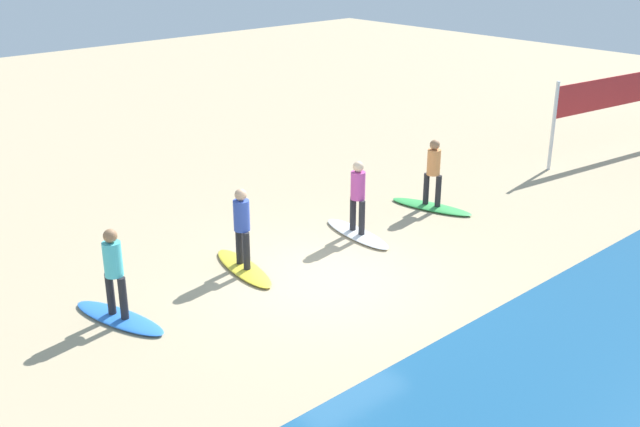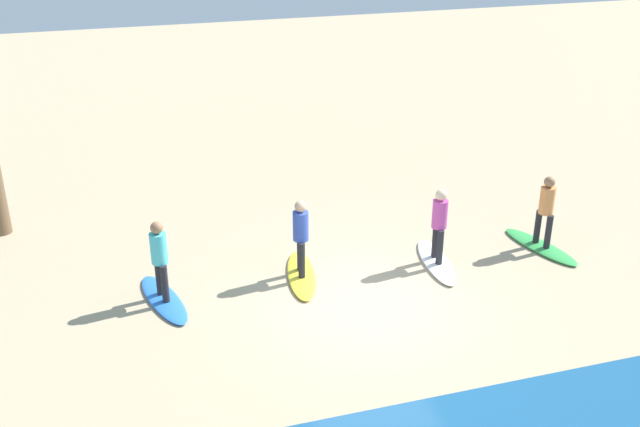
{
  "view_description": "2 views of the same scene",
  "coord_description": "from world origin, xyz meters",
  "px_view_note": "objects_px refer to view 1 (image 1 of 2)",
  "views": [
    {
      "loc": [
        9.02,
        9.68,
        6.54
      ],
      "look_at": [
        -0.83,
        -1.13,
        0.83
      ],
      "focal_mm": 42.16,
      "sensor_mm": 36.0,
      "label": 1
    },
    {
      "loc": [
        4.47,
        11.64,
        7.74
      ],
      "look_at": [
        0.5,
        -1.64,
        1.3
      ],
      "focal_mm": 41.85,
      "sensor_mm": 36.0,
      "label": 2
    }
  ],
  "objects_px": {
    "surfboard_white": "(357,234)",
    "surfer_green": "(433,168)",
    "surfboard_yellow": "(244,268)",
    "surfer_yellow": "(242,222)",
    "surfer_blue": "(114,267)",
    "surfboard_green": "(431,207)",
    "surfboard_blue": "(119,318)",
    "surfer_white": "(358,192)"
  },
  "relations": [
    {
      "from": "surfboard_yellow",
      "to": "surfer_yellow",
      "type": "distance_m",
      "value": 0.99
    },
    {
      "from": "surfboard_green",
      "to": "surfer_blue",
      "type": "bearing_deg",
      "value": -105.05
    },
    {
      "from": "surfboard_yellow",
      "to": "surfboard_green",
      "type": "bearing_deg",
      "value": 96.98
    },
    {
      "from": "surfer_yellow",
      "to": "surfer_blue",
      "type": "relative_size",
      "value": 1.0
    },
    {
      "from": "surfboard_green",
      "to": "surfer_yellow",
      "type": "bearing_deg",
      "value": -107.21
    },
    {
      "from": "surfer_green",
      "to": "surfboard_yellow",
      "type": "xyz_separation_m",
      "value": [
        5.47,
        -0.3,
        -0.99
      ]
    },
    {
      "from": "surfboard_yellow",
      "to": "surfer_yellow",
      "type": "height_order",
      "value": "surfer_yellow"
    },
    {
      "from": "surfer_green",
      "to": "surfboard_blue",
      "type": "relative_size",
      "value": 0.78
    },
    {
      "from": "surfboard_white",
      "to": "surfboard_blue",
      "type": "relative_size",
      "value": 1.0
    },
    {
      "from": "surfer_green",
      "to": "surfer_yellow",
      "type": "xyz_separation_m",
      "value": [
        5.47,
        -0.3,
        0.0
      ]
    },
    {
      "from": "surfboard_green",
      "to": "surfboard_blue",
      "type": "bearing_deg",
      "value": -105.05
    },
    {
      "from": "surfer_yellow",
      "to": "surfer_blue",
      "type": "height_order",
      "value": "same"
    },
    {
      "from": "surfboard_green",
      "to": "surfer_blue",
      "type": "height_order",
      "value": "surfer_blue"
    },
    {
      "from": "surfer_green",
      "to": "surfer_blue",
      "type": "relative_size",
      "value": 1.0
    },
    {
      "from": "surfboard_green",
      "to": "surfer_white",
      "type": "height_order",
      "value": "surfer_white"
    },
    {
      "from": "surfboard_green",
      "to": "surfer_green",
      "type": "relative_size",
      "value": 1.28
    },
    {
      "from": "surfer_green",
      "to": "surfboard_white",
      "type": "distance_m",
      "value": 2.72
    },
    {
      "from": "surfer_white",
      "to": "surfboard_white",
      "type": "bearing_deg",
      "value": 180.0
    },
    {
      "from": "surfboard_yellow",
      "to": "surfboard_blue",
      "type": "distance_m",
      "value": 2.85
    },
    {
      "from": "surfboard_yellow",
      "to": "surfboard_blue",
      "type": "height_order",
      "value": "same"
    },
    {
      "from": "surfboard_green",
      "to": "surfer_white",
      "type": "xyz_separation_m",
      "value": [
        2.54,
        -0.02,
        0.99
      ]
    },
    {
      "from": "surfboard_green",
      "to": "surfboard_white",
      "type": "relative_size",
      "value": 1.0
    },
    {
      "from": "surfboard_white",
      "to": "surfboard_yellow",
      "type": "height_order",
      "value": "same"
    },
    {
      "from": "surfer_white",
      "to": "surfboard_yellow",
      "type": "distance_m",
      "value": 3.11
    },
    {
      "from": "surfboard_green",
      "to": "surfboard_blue",
      "type": "distance_m",
      "value": 8.32
    },
    {
      "from": "surfboard_green",
      "to": "surfer_white",
      "type": "distance_m",
      "value": 2.72
    },
    {
      "from": "surfboard_white",
      "to": "surfboard_blue",
      "type": "xyz_separation_m",
      "value": [
        5.78,
        -0.12,
        0.0
      ]
    },
    {
      "from": "surfboard_green",
      "to": "surfer_white",
      "type": "bearing_deg",
      "value": -104.54
    },
    {
      "from": "surfboard_yellow",
      "to": "surfer_blue",
      "type": "distance_m",
      "value": 3.02
    },
    {
      "from": "surfboard_green",
      "to": "surfboard_yellow",
      "type": "xyz_separation_m",
      "value": [
        5.47,
        -0.3,
        0.0
      ]
    },
    {
      "from": "surfboard_yellow",
      "to": "surfer_yellow",
      "type": "bearing_deg",
      "value": 0.0
    },
    {
      "from": "surfboard_green",
      "to": "surfboard_yellow",
      "type": "relative_size",
      "value": 1.0
    },
    {
      "from": "surfboard_white",
      "to": "surfboard_blue",
      "type": "bearing_deg",
      "value": -83.66
    },
    {
      "from": "surfer_green",
      "to": "surfboard_white",
      "type": "relative_size",
      "value": 0.78
    },
    {
      "from": "surfer_white",
      "to": "surfboard_green",
      "type": "bearing_deg",
      "value": 179.56
    },
    {
      "from": "surfer_green",
      "to": "surfer_yellow",
      "type": "bearing_deg",
      "value": -3.12
    },
    {
      "from": "surfboard_white",
      "to": "surfer_green",
      "type": "bearing_deg",
      "value": 97.07
    },
    {
      "from": "surfboard_green",
      "to": "surfboard_white",
      "type": "xyz_separation_m",
      "value": [
        2.54,
        -0.02,
        0.0
      ]
    },
    {
      "from": "surfboard_green",
      "to": "surfer_white",
      "type": "relative_size",
      "value": 1.28
    },
    {
      "from": "surfboard_white",
      "to": "surfer_blue",
      "type": "bearing_deg",
      "value": -83.66
    },
    {
      "from": "surfer_green",
      "to": "surfer_white",
      "type": "bearing_deg",
      "value": -0.44
    },
    {
      "from": "surfer_green",
      "to": "surfboard_white",
      "type": "bearing_deg",
      "value": -0.44
    }
  ]
}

